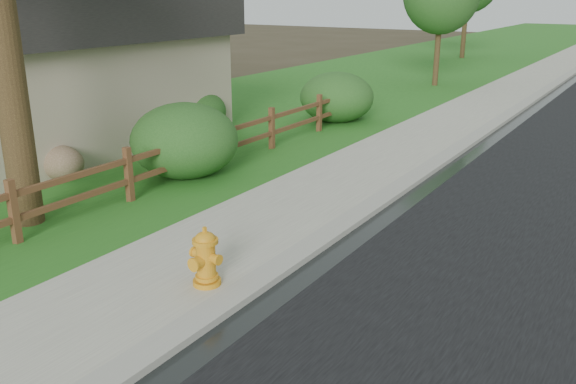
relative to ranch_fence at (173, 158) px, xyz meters
The scene contains 9 objects.
sidewalk 28.73m from the ranch_fence, 84.61° to the left, with size 2.20×90.00×0.10m, color gray.
grass_strip 28.62m from the ranch_fence, 88.40° to the left, with size 1.60×90.00×0.06m, color #225E1B.
lawn_near 28.94m from the ranch_fence, 98.75° to the left, with size 9.00×90.00×0.04m, color #225E1B.
ranch_fence is the anchor object (origin of this frame).
fire_hydrant 4.73m from the ranch_fence, 42.25° to the right, with size 0.53×0.43×0.82m.
boulder 2.57m from the ranch_fence, 160.02° to the right, with size 1.11×0.84×0.74m, color brown.
shrub_b 0.80m from the ranch_fence, 112.82° to the left, with size 2.30×2.30×1.61m, color #1E4A1A.
shrub_c 5.00m from the ranch_fence, 125.48° to the left, with size 1.74×1.74×1.25m, color #1E4A1A.
shrub_d 7.61m from the ranch_fence, 92.26° to the left, with size 2.24×2.24×1.53m, color #1E4A1A.
Camera 1 is at (4.77, -2.41, 3.84)m, focal length 38.00 mm.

